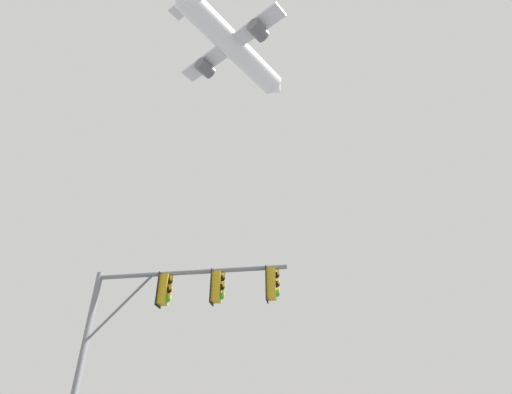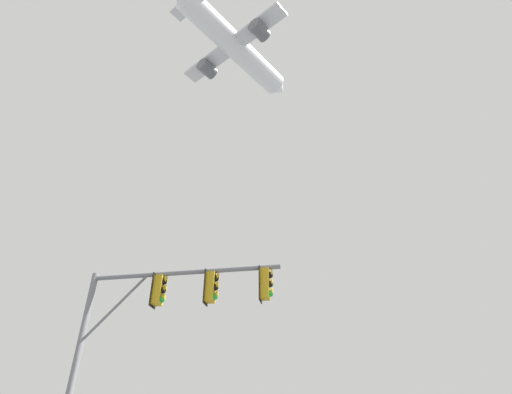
{
  "view_description": "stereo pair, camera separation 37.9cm",
  "coord_description": "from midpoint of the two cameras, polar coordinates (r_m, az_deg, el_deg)",
  "views": [
    {
      "loc": [
        0.54,
        -4.46,
        1.32
      ],
      "look_at": [
        -1.42,
        18.54,
        15.64
      ],
      "focal_mm": 28.04,
      "sensor_mm": 36.0,
      "label": 1
    },
    {
      "loc": [
        0.91,
        -4.42,
        1.32
      ],
      "look_at": [
        -1.42,
        18.54,
        15.64
      ],
      "focal_mm": 28.04,
      "sensor_mm": 36.0,
      "label": 2
    }
  ],
  "objects": [
    {
      "name": "airplane",
      "position": [
        66.37,
        -3.48,
        20.68
      ],
      "size": [
        17.57,
        22.56,
        6.88
      ],
      "color": "white"
    },
    {
      "name": "signal_pole_near",
      "position": [
        12.64,
        -13.44,
        -15.61
      ],
      "size": [
        6.12,
        0.71,
        6.02
      ],
      "color": "slate",
      "rests_on": "ground"
    }
  ]
}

